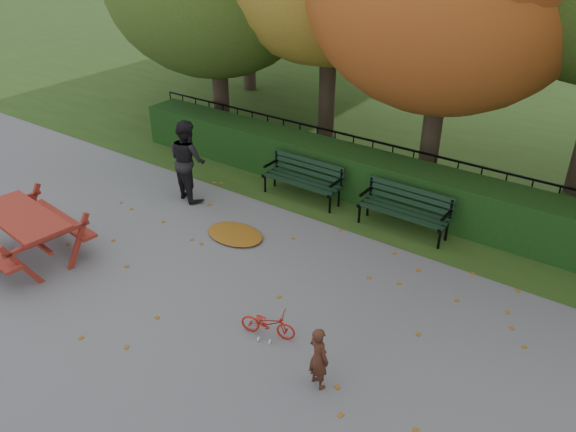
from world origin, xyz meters
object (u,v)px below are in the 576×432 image
Objects in this scene: adult at (188,160)px; bench_right at (406,206)px; child at (319,357)px; bicycle at (268,323)px; bench_left at (304,176)px; picnic_table at (24,224)px.

bench_right is at bearing -145.92° from adult.
bicycle is (-1.15, 0.40, -0.25)m from child.
child is 1.24m from bicycle.
adult reaches higher than bench_right.
bench_left is 2.11× the size of bicycle.
bench_left is 2.40m from bench_right.
bench_left and bench_right have the same top height.
adult reaches higher than picnic_table.
child is at bearing -126.36° from bicycle.
picnic_table is 6.01m from child.
bench_left is 5.53m from child.
child reaches higher than bench_right.
bench_right is 4.55m from child.
bench_right is (2.40, 0.00, 0.00)m from bench_left.
adult is (-4.44, -1.44, 0.37)m from bench_right.
adult reaches higher than bench_left.
bench_left is 1.01× the size of adult.
child reaches higher than bicycle.
child is at bearing 166.38° from adult.
bench_left is at bearing -128.67° from adult.
picnic_table is 2.59× the size of bicycle.
picnic_table is 4.93m from bicycle.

